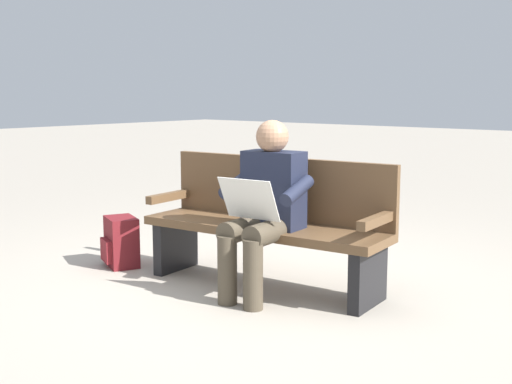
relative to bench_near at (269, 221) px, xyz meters
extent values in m
plane|color=#A89E8E|center=(-0.01, 0.07, -0.46)|extent=(40.00, 40.00, 0.00)
cube|color=brown|center=(-0.01, 0.07, -0.04)|extent=(1.84, 0.67, 0.06)
cube|color=brown|center=(0.02, -0.14, 0.22)|extent=(1.80, 0.24, 0.45)
cube|color=brown|center=(-0.85, -0.02, 0.11)|extent=(0.11, 0.48, 0.06)
cube|color=brown|center=(0.84, 0.16, 0.11)|extent=(0.11, 0.48, 0.06)
cube|color=black|center=(-0.80, -0.01, -0.26)|extent=(0.13, 0.44, 0.39)
cube|color=black|center=(0.79, 0.16, -0.26)|extent=(0.13, 0.44, 0.39)
cube|color=#1E2338|center=(-0.13, 0.11, 0.25)|extent=(0.42, 0.26, 0.52)
sphere|color=#A87A5B|center=(-0.13, 0.13, 0.61)|extent=(0.22, 0.22, 0.22)
cylinder|color=#4C4233|center=(-0.25, 0.31, 0.01)|extent=(0.19, 0.43, 0.15)
cylinder|color=#4C4233|center=(-0.05, 0.33, 0.01)|extent=(0.19, 0.43, 0.15)
cylinder|color=#4C4233|center=(-0.27, 0.49, -0.23)|extent=(0.13, 0.13, 0.45)
cylinder|color=#4C4233|center=(-0.07, 0.51, -0.23)|extent=(0.13, 0.13, 0.45)
cylinder|color=#1E2338|center=(-0.38, 0.18, 0.28)|extent=(0.12, 0.32, 0.18)
cylinder|color=#1E2338|center=(0.10, 0.23, 0.28)|extent=(0.12, 0.32, 0.18)
cube|color=silver|center=(-0.16, 0.41, 0.23)|extent=(0.41, 0.17, 0.27)
cube|color=maroon|center=(1.20, 0.35, -0.26)|extent=(0.36, 0.32, 0.39)
cube|color=maroon|center=(1.25, 0.46, -0.32)|extent=(0.21, 0.12, 0.18)
camera|label=1|loc=(-2.86, 3.57, 0.91)|focal=46.37mm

